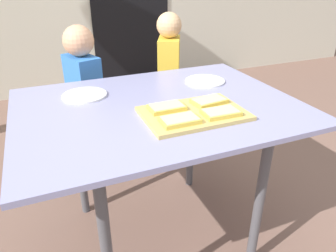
{
  "coord_description": "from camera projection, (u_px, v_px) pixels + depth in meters",
  "views": [
    {
      "loc": [
        -0.46,
        -1.22,
        1.32
      ],
      "look_at": [
        0.05,
        0.0,
        0.66
      ],
      "focal_mm": 34.02,
      "sensor_mm": 36.0,
      "label": 1
    }
  ],
  "objects": [
    {
      "name": "ground_plane",
      "position": [
        160.0,
        233.0,
        1.76
      ],
      "size": [
        16.0,
        16.0,
        0.0
      ],
      "primitive_type": "plane",
      "color": "#79594C"
    },
    {
      "name": "dining_table",
      "position": [
        159.0,
        122.0,
        1.45
      ],
      "size": [
        1.23,
        0.92,
        0.77
      ],
      "color": "#8C8CB8",
      "rests_on": "ground"
    },
    {
      "name": "cutting_board",
      "position": [
        194.0,
        113.0,
        1.3
      ],
      "size": [
        0.42,
        0.28,
        0.02
      ],
      "primitive_type": "cube",
      "color": "tan",
      "rests_on": "dining_table"
    },
    {
      "name": "pizza_slice_near_right",
      "position": [
        221.0,
        112.0,
        1.27
      ],
      "size": [
        0.15,
        0.1,
        0.02
      ],
      "color": "gold",
      "rests_on": "cutting_board"
    },
    {
      "name": "pizza_slice_far_left",
      "position": [
        167.0,
        107.0,
        1.32
      ],
      "size": [
        0.15,
        0.09,
        0.02
      ],
      "color": "gold",
      "rests_on": "cutting_board"
    },
    {
      "name": "pizza_slice_near_left",
      "position": [
        179.0,
        120.0,
        1.21
      ],
      "size": [
        0.15,
        0.09,
        0.02
      ],
      "color": "gold",
      "rests_on": "cutting_board"
    },
    {
      "name": "pizza_slice_far_right",
      "position": [
        209.0,
        101.0,
        1.38
      ],
      "size": [
        0.16,
        0.11,
        0.02
      ],
      "color": "gold",
      "rests_on": "cutting_board"
    },
    {
      "name": "plate_white_left",
      "position": [
        84.0,
        95.0,
        1.5
      ],
      "size": [
        0.21,
        0.21,
        0.01
      ],
      "primitive_type": "cylinder",
      "color": "white",
      "rests_on": "dining_table"
    },
    {
      "name": "plate_white_right",
      "position": [
        205.0,
        81.0,
        1.68
      ],
      "size": [
        0.21,
        0.21,
        0.01
      ],
      "primitive_type": "cylinder",
      "color": "white",
      "rests_on": "dining_table"
    },
    {
      "name": "child_left",
      "position": [
        85.0,
        96.0,
        1.98
      ],
      "size": [
        0.21,
        0.27,
        1.03
      ],
      "color": "#47495C",
      "rests_on": "ground"
    },
    {
      "name": "child_right",
      "position": [
        169.0,
        78.0,
        2.26
      ],
      "size": [
        0.23,
        0.28,
        1.06
      ],
      "color": "#222248",
      "rests_on": "ground"
    }
  ]
}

